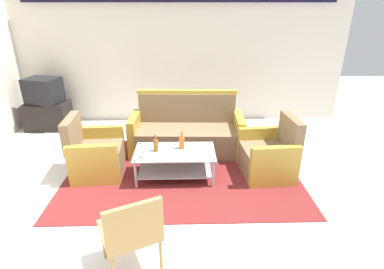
% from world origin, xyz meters
% --- Properties ---
extents(ground_plane, '(14.00, 14.00, 0.00)m').
position_xyz_m(ground_plane, '(0.00, 0.00, 0.00)').
color(ground_plane, white).
extents(wall_back, '(6.52, 0.19, 2.80)m').
position_xyz_m(wall_back, '(0.00, 3.05, 1.48)').
color(wall_back, silver).
rests_on(wall_back, ground).
extents(rug, '(3.29, 2.25, 0.01)m').
position_xyz_m(rug, '(0.01, 0.76, 0.01)').
color(rug, maroon).
rests_on(rug, ground).
extents(couch, '(1.83, 0.80, 0.96)m').
position_xyz_m(couch, '(0.08, 1.49, 0.32)').
color(couch, '#7F6647').
rests_on(couch, rug).
extents(armchair_left, '(0.74, 0.80, 0.85)m').
position_xyz_m(armchair_left, '(-1.22, 0.80, 0.29)').
color(armchair_left, '#7F6647').
rests_on(armchair_left, rug).
extents(armchair_right, '(0.75, 0.81, 0.85)m').
position_xyz_m(armchair_right, '(1.24, 0.71, 0.29)').
color(armchair_right, '#7F6647').
rests_on(armchair_right, rug).
extents(coffee_table, '(1.10, 0.60, 0.40)m').
position_xyz_m(coffee_table, '(-0.09, 0.64, 0.27)').
color(coffee_table, silver).
rests_on(coffee_table, rug).
extents(bottle_orange, '(0.08, 0.08, 0.25)m').
position_xyz_m(bottle_orange, '(0.01, 0.74, 0.51)').
color(bottle_orange, '#D85919').
rests_on(bottle_orange, coffee_table).
extents(bottle_brown, '(0.07, 0.07, 0.24)m').
position_xyz_m(bottle_brown, '(-0.35, 0.66, 0.50)').
color(bottle_brown, brown).
rests_on(bottle_brown, coffee_table).
extents(cup, '(0.08, 0.08, 0.10)m').
position_xyz_m(cup, '(-0.48, 0.48, 0.46)').
color(cup, silver).
rests_on(cup, coffee_table).
extents(tv_stand, '(0.80, 0.50, 0.52)m').
position_xyz_m(tv_stand, '(-2.61, 2.55, 0.26)').
color(tv_stand, black).
rests_on(tv_stand, ground).
extents(television, '(0.69, 0.57, 0.48)m').
position_xyz_m(television, '(-2.61, 2.55, 0.76)').
color(television, black).
rests_on(television, tv_stand).
extents(wicker_chair, '(0.64, 0.64, 0.84)m').
position_xyz_m(wicker_chair, '(-0.41, -1.00, 0.49)').
color(wicker_chair, '#AD844C').
rests_on(wicker_chair, ground).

